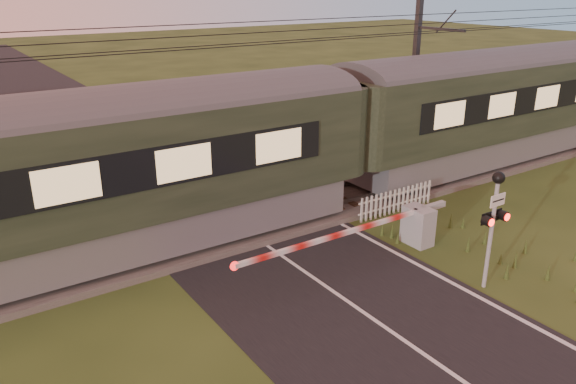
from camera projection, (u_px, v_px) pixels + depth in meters
ground at (382, 326)px, 12.42m from camera, size 160.00×160.00×0.00m
road at (390, 330)px, 12.25m from camera, size 6.00×140.00×0.03m
track_bed at (239, 225)px, 17.45m from camera, size 140.00×3.40×0.39m
overhead_wires at (232, 37)px, 15.47m from camera, size 120.00×0.62×0.62m
train at (340, 132)px, 18.67m from camera, size 46.68×3.22×4.36m
boom_gate at (410, 226)px, 15.95m from camera, size 7.12×0.86×1.15m
crossing_signal at (494, 210)px, 13.29m from camera, size 0.77×0.34×3.03m
picket_fence at (397, 201)px, 18.40m from camera, size 3.22×0.07×0.82m
catenary_mast at (416, 76)px, 23.00m from camera, size 0.21×2.46×6.82m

